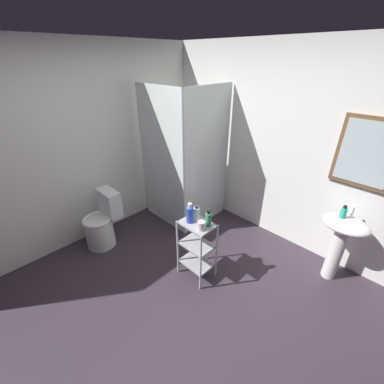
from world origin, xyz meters
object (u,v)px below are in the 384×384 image
(body_wash_bottle_green, at_px, (208,219))
(lotion_bottle_white, at_px, (196,213))
(pedestal_sink, at_px, (341,237))
(rinse_cup, at_px, (201,226))
(storage_cart, at_px, (197,245))
(shower_stall, at_px, (185,190))
(hand_soap_bottle, at_px, (343,212))
(toilet, at_px, (102,224))
(shampoo_bottle_blue, at_px, (190,214))

(body_wash_bottle_green, distance_m, lotion_bottle_white, 0.18)
(pedestal_sink, height_order, rinse_cup, rinse_cup)
(storage_cart, height_order, lotion_bottle_white, lotion_bottle_white)
(shower_stall, relative_size, hand_soap_bottle, 13.95)
(toilet, xyz_separation_m, lotion_bottle_white, (1.23, 0.55, 0.50))
(lotion_bottle_white, bearing_deg, pedestal_sink, 40.49)
(shower_stall, relative_size, shampoo_bottle_blue, 8.73)
(rinse_cup, bearing_deg, body_wash_bottle_green, 88.32)
(toilet, xyz_separation_m, rinse_cup, (1.40, 0.44, 0.47))
(rinse_cup, bearing_deg, toilet, -162.61)
(storage_cart, distance_m, hand_soap_bottle, 1.58)
(storage_cart, distance_m, body_wash_bottle_green, 0.40)
(storage_cart, distance_m, rinse_cup, 0.37)
(body_wash_bottle_green, bearing_deg, hand_soap_bottle, 46.66)
(shower_stall, relative_size, storage_cart, 2.70)
(storage_cart, bearing_deg, body_wash_bottle_green, 28.61)
(pedestal_sink, distance_m, body_wash_bottle_green, 1.47)
(body_wash_bottle_green, bearing_deg, rinse_cup, -91.68)
(pedestal_sink, relative_size, body_wash_bottle_green, 4.41)
(hand_soap_bottle, height_order, body_wash_bottle_green, hand_soap_bottle)
(lotion_bottle_white, relative_size, rinse_cup, 1.69)
(storage_cart, bearing_deg, shampoo_bottle_blue, -155.87)
(shampoo_bottle_blue, bearing_deg, toilet, -159.76)
(hand_soap_bottle, xyz_separation_m, rinse_cup, (-0.97, -1.13, -0.08))
(shampoo_bottle_blue, bearing_deg, hand_soap_bottle, 44.21)
(pedestal_sink, relative_size, toilet, 1.07)
(shampoo_bottle_blue, xyz_separation_m, rinse_cup, (0.18, -0.01, -0.05))
(storage_cart, xyz_separation_m, hand_soap_bottle, (1.07, 1.08, 0.44))
(toilet, bearing_deg, rinse_cup, 17.39)
(toilet, bearing_deg, shower_stall, 77.09)
(hand_soap_bottle, bearing_deg, storage_cart, -134.73)
(toilet, height_order, shampoo_bottle_blue, shampoo_bottle_blue)
(hand_soap_bottle, bearing_deg, rinse_cup, -130.68)
(pedestal_sink, height_order, body_wash_bottle_green, body_wash_bottle_green)
(shampoo_bottle_blue, xyz_separation_m, lotion_bottle_white, (0.00, 0.09, -0.03))
(pedestal_sink, height_order, hand_soap_bottle, hand_soap_bottle)
(shower_stall, distance_m, shampoo_bottle_blue, 1.30)
(body_wash_bottle_green, bearing_deg, storage_cart, -151.39)
(shower_stall, height_order, rinse_cup, shower_stall)
(toilet, distance_m, rinse_cup, 1.54)
(storage_cart, relative_size, shampoo_bottle_blue, 3.23)
(shower_stall, xyz_separation_m, shampoo_bottle_blue, (0.93, -0.82, 0.37))
(pedestal_sink, bearing_deg, body_wash_bottle_green, -134.89)
(shower_stall, bearing_deg, hand_soap_bottle, 8.11)
(hand_soap_bottle, height_order, lotion_bottle_white, hand_soap_bottle)
(lotion_bottle_white, bearing_deg, rinse_cup, -31.91)
(storage_cart, xyz_separation_m, body_wash_bottle_green, (0.11, 0.06, 0.38))
(body_wash_bottle_green, xyz_separation_m, lotion_bottle_white, (-0.17, 0.00, -0.01))
(rinse_cup, bearing_deg, storage_cart, 155.78)
(shower_stall, relative_size, lotion_bottle_white, 12.19)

